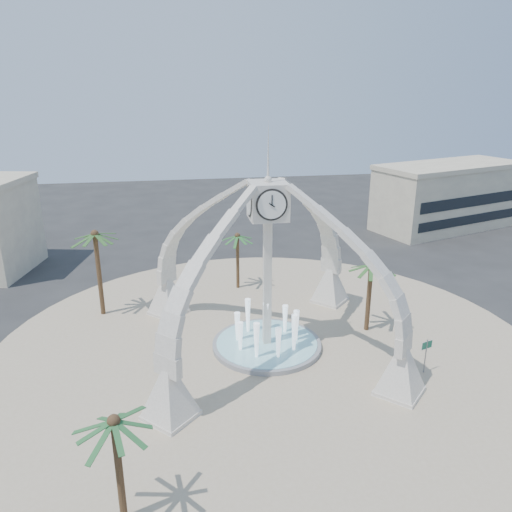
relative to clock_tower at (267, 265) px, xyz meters
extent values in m
plane|color=#282828|center=(0.00, 0.00, -6.49)|extent=(140.00, 140.00, 0.00)
cylinder|color=tan|center=(0.00, 0.00, -6.46)|extent=(40.00, 40.00, 0.06)
cube|color=silver|center=(0.00, 0.00, -1.59)|extent=(0.55, 0.55, 9.80)
cube|color=silver|center=(0.00, 0.00, 4.56)|extent=(2.50, 2.50, 2.50)
cone|color=silver|center=(0.00, 0.00, 7.81)|extent=(0.20, 0.20, 4.00)
cylinder|color=white|center=(0.00, -1.29, 4.56)|extent=(1.84, 0.04, 1.84)
pyramid|color=silver|center=(7.07, 7.07, -4.89)|extent=(3.80, 3.80, 3.20)
pyramid|color=silver|center=(-7.07, 7.07, -4.89)|extent=(3.80, 3.80, 3.20)
pyramid|color=silver|center=(-7.07, -7.07, -4.89)|extent=(3.80, 3.80, 3.20)
pyramid|color=silver|center=(7.07, -7.07, -4.89)|extent=(3.80, 3.80, 3.20)
cylinder|color=gray|center=(0.00, 0.00, -6.29)|extent=(8.00, 8.00, 0.40)
cylinder|color=#99DEE4|center=(0.00, 0.00, -6.07)|extent=(7.40, 7.40, 0.04)
cone|color=white|center=(0.00, 0.00, -4.47)|extent=(0.60, 0.60, 3.20)
cube|color=beige|center=(30.00, 28.00, -2.49)|extent=(21.49, 13.79, 8.00)
cube|color=beige|center=(30.00, 28.00, 1.81)|extent=(21.87, 14.17, 0.60)
cylinder|color=brown|center=(8.27, 1.35, -3.69)|extent=(0.37, 0.37, 5.61)
cylinder|color=brown|center=(-12.52, 7.89, -2.90)|extent=(0.38, 0.38, 7.19)
cylinder|color=brown|center=(-0.52, 11.62, -3.83)|extent=(0.31, 0.31, 5.32)
cylinder|color=brown|center=(-9.20, -14.02, -3.81)|extent=(0.33, 0.33, 5.37)
cylinder|color=slate|center=(9.73, -5.20, -5.23)|extent=(0.08, 0.08, 2.53)
cube|color=#175D43|center=(9.73, -5.20, -4.37)|extent=(0.83, 0.30, 0.51)
cube|color=white|center=(9.73, -5.20, -4.37)|extent=(0.89, 0.30, 0.58)
camera|label=1|loc=(-6.37, -31.94, 11.90)|focal=35.00mm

